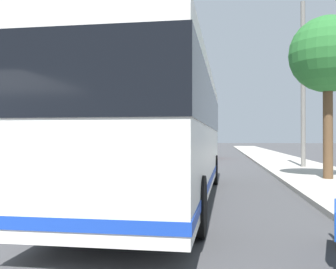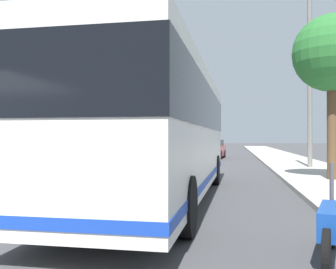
% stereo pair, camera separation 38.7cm
% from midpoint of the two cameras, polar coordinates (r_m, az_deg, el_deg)
% --- Properties ---
extents(lane_divider_line, '(110.00, 0.16, 0.01)m').
position_cam_midpoint_polar(lane_divider_line, '(13.24, -10.04, -7.41)').
color(lane_divider_line, silver).
rests_on(lane_divider_line, ground).
extents(coach_bus, '(11.11, 2.69, 3.25)m').
position_cam_midpoint_polar(coach_bus, '(9.86, -1.74, 1.17)').
color(coach_bus, silver).
rests_on(coach_bus, ground).
extents(car_ahead_same_lane, '(4.56, 2.22, 1.43)m').
position_cam_midpoint_polar(car_ahead_same_lane, '(29.84, 4.82, -2.19)').
color(car_ahead_same_lane, red).
rests_on(car_ahead_same_lane, ground).
extents(car_far_distant, '(4.32, 1.77, 1.53)m').
position_cam_midpoint_polar(car_far_distant, '(50.35, 0.56, -1.45)').
color(car_far_distant, navy).
rests_on(car_far_distant, ground).
extents(roadside_tree_mid_block, '(2.73, 2.73, 5.97)m').
position_cam_midpoint_polar(roadside_tree_mid_block, '(15.10, 21.93, 10.79)').
color(roadside_tree_mid_block, brown).
rests_on(roadside_tree_mid_block, ground).
extents(utility_pole, '(0.23, 0.23, 8.52)m').
position_cam_midpoint_polar(utility_pole, '(20.69, 18.91, 6.93)').
color(utility_pole, slate).
rests_on(utility_pole, ground).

